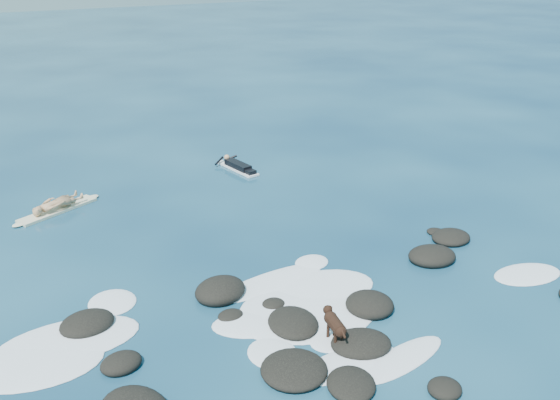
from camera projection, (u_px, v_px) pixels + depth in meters
ground at (292, 295)px, 16.39m from camera, size 160.00×160.00×0.00m
reef_rocks at (302, 322)px, 15.03m from camera, size 13.85×6.94×0.60m
breaking_foam at (253, 320)px, 15.30m from camera, size 15.50×6.79×0.12m
standing_surfer_rig at (55, 191)px, 21.17m from camera, size 3.23×1.78×1.96m
paddling_surfer_rig at (237, 166)px, 25.35m from camera, size 1.18×2.53×0.44m
dog at (334, 323)px, 14.26m from camera, size 0.43×1.22×0.78m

